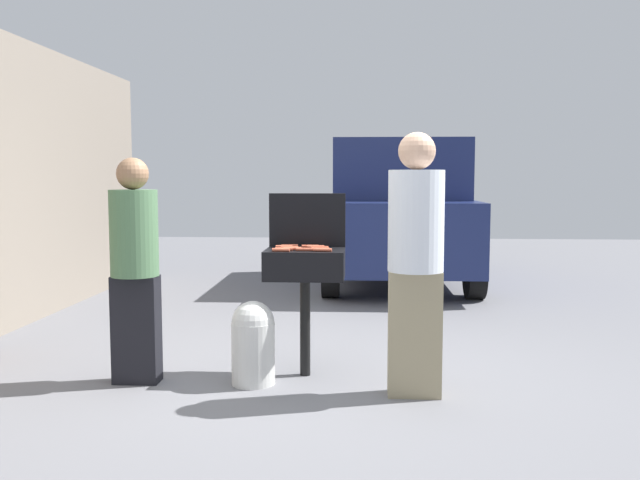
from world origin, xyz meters
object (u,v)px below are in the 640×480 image
at_px(bbq_grill, 305,269).
at_px(hot_dog_9, 320,249).
at_px(hot_dog_3, 310,246).
at_px(hot_dog_11, 284,249).
at_px(hot_dog_10, 284,247).
at_px(parked_minivan, 396,211).
at_px(hot_dog_0, 281,250).
at_px(hot_dog_8, 323,250).
at_px(hot_dog_4, 305,249).
at_px(hot_dog_6, 290,246).
at_px(hot_dog_1, 316,247).
at_px(hot_dog_5, 293,249).
at_px(hot_dog_7, 290,248).
at_px(propane_tank, 253,341).
at_px(person_right, 416,255).
at_px(hot_dog_2, 320,248).
at_px(person_left, 135,262).

height_order(bbq_grill, hot_dog_9, hot_dog_9).
distance_m(hot_dog_3, hot_dog_11, 0.27).
xyz_separation_m(hot_dog_10, parked_minivan, (1.08, 4.83, 0.04)).
height_order(hot_dog_0, hot_dog_8, same).
bearing_deg(hot_dog_4, hot_dog_3, 84.16).
distance_m(hot_dog_6, hot_dog_11, 0.24).
height_order(hot_dog_10, hot_dog_11, same).
relative_size(hot_dog_1, hot_dog_5, 1.00).
relative_size(bbq_grill, hot_dog_3, 7.49).
bearing_deg(hot_dog_1, hot_dog_7, -157.97).
xyz_separation_m(hot_dog_6, hot_dog_7, (0.02, -0.14, 0.00)).
distance_m(hot_dog_0, hot_dog_6, 0.30).
height_order(hot_dog_3, parked_minivan, parked_minivan).
xyz_separation_m(hot_dog_6, hot_dog_10, (-0.03, -0.07, 0.00)).
relative_size(bbq_grill, parked_minivan, 0.22).
xyz_separation_m(hot_dog_11, propane_tank, (-0.21, -0.14, -0.67)).
bearing_deg(person_right, hot_dog_3, -51.35).
distance_m(bbq_grill, propane_tank, 0.67).
bearing_deg(hot_dog_2, person_right, -32.76).
height_order(bbq_grill, hot_dog_10, hot_dog_10).
bearing_deg(hot_dog_6, person_right, -31.17).
distance_m(propane_tank, person_left, 1.04).
bearing_deg(hot_dog_3, hot_dog_4, -95.84).
xyz_separation_m(bbq_grill, hot_dog_5, (-0.09, -0.06, 0.16)).
height_order(hot_dog_7, hot_dog_9, same).
relative_size(hot_dog_2, hot_dog_5, 1.00).
height_order(hot_dog_0, hot_dog_10, same).
bearing_deg(hot_dog_0, propane_tank, -157.72).
relative_size(propane_tank, person_right, 0.34).
height_order(hot_dog_4, hot_dog_6, same).
distance_m(hot_dog_10, propane_tank, 0.76).
bearing_deg(person_left, hot_dog_3, -0.49).
distance_m(hot_dog_5, person_right, 0.96).
height_order(hot_dog_0, parked_minivan, parked_minivan).
relative_size(hot_dog_6, hot_dog_7, 1.00).
distance_m(person_left, parked_minivan, 5.58).
xyz_separation_m(bbq_grill, hot_dog_7, (-0.11, -0.01, 0.16)).
relative_size(hot_dog_3, person_right, 0.07).
distance_m(hot_dog_10, person_right, 1.09).
bearing_deg(hot_dog_1, hot_dog_5, -140.51).
xyz_separation_m(hot_dog_3, person_right, (0.77, -0.53, 0.00)).
height_order(hot_dog_5, hot_dog_11, same).
bearing_deg(hot_dog_10, hot_dog_2, -9.86).
xyz_separation_m(propane_tank, parked_minivan, (1.27, 5.14, 0.70)).
distance_m(bbq_grill, hot_dog_3, 0.19).
bearing_deg(hot_dog_4, hot_dog_8, -10.14).
height_order(hot_dog_0, hot_dog_7, same).
relative_size(hot_dog_9, parked_minivan, 0.03).
bearing_deg(hot_dog_2, hot_dog_1, 121.75).
bearing_deg(hot_dog_11, hot_dog_0, -104.34).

